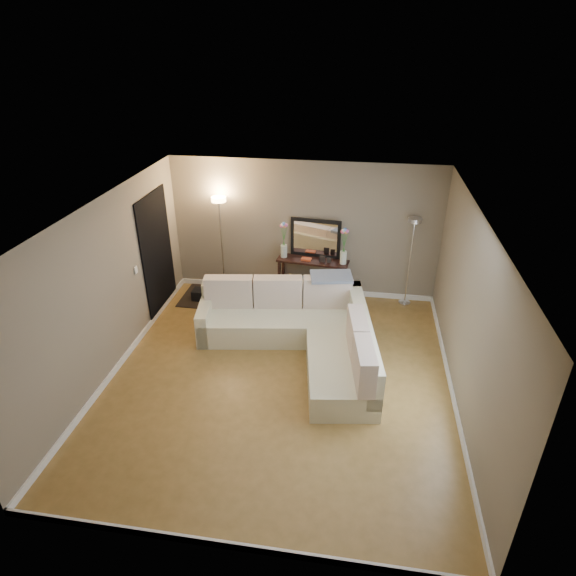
# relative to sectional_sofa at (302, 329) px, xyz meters

# --- Properties ---
(floor) EXTENTS (5.00, 5.50, 0.01)m
(floor) POSITION_rel_sectional_sofa_xyz_m (-0.23, -0.82, -0.36)
(floor) COLOR olive
(floor) RESTS_ON ground
(ceiling) EXTENTS (5.00, 5.50, 0.01)m
(ceiling) POSITION_rel_sectional_sofa_xyz_m (-0.23, -0.82, 2.25)
(ceiling) COLOR white
(ceiling) RESTS_ON ground
(wall_back) EXTENTS (5.00, 0.02, 2.60)m
(wall_back) POSITION_rel_sectional_sofa_xyz_m (-0.23, 1.94, 0.95)
(wall_back) COLOR gray
(wall_back) RESTS_ON ground
(wall_front) EXTENTS (5.00, 0.02, 2.60)m
(wall_front) POSITION_rel_sectional_sofa_xyz_m (-0.23, -3.58, 0.95)
(wall_front) COLOR gray
(wall_front) RESTS_ON ground
(wall_left) EXTENTS (0.02, 5.50, 2.60)m
(wall_left) POSITION_rel_sectional_sofa_xyz_m (-2.74, -0.82, 0.95)
(wall_left) COLOR gray
(wall_left) RESTS_ON ground
(wall_right) EXTENTS (0.02, 5.50, 2.60)m
(wall_right) POSITION_rel_sectional_sofa_xyz_m (2.28, -0.82, 0.95)
(wall_right) COLOR gray
(wall_right) RESTS_ON ground
(baseboard_back) EXTENTS (5.00, 0.03, 0.10)m
(baseboard_back) POSITION_rel_sectional_sofa_xyz_m (-0.23, 1.91, -0.30)
(baseboard_back) COLOR white
(baseboard_back) RESTS_ON ground
(baseboard_front) EXTENTS (5.00, 0.03, 0.10)m
(baseboard_front) POSITION_rel_sectional_sofa_xyz_m (-0.23, -3.56, -0.30)
(baseboard_front) COLOR white
(baseboard_front) RESTS_ON ground
(baseboard_left) EXTENTS (0.03, 5.50, 0.10)m
(baseboard_left) POSITION_rel_sectional_sofa_xyz_m (-2.72, -0.82, -0.30)
(baseboard_left) COLOR white
(baseboard_left) RESTS_ON ground
(baseboard_right) EXTENTS (0.03, 5.50, 0.10)m
(baseboard_right) POSITION_rel_sectional_sofa_xyz_m (2.25, -0.82, -0.30)
(baseboard_right) COLOR white
(baseboard_right) RESTS_ON ground
(doorway) EXTENTS (0.02, 1.20, 2.20)m
(doorway) POSITION_rel_sectional_sofa_xyz_m (-2.71, 0.88, 0.75)
(doorway) COLOR black
(doorway) RESTS_ON ground
(switch_plate) EXTENTS (0.02, 0.08, 0.12)m
(switch_plate) POSITION_rel_sectional_sofa_xyz_m (-2.71, 0.03, 0.85)
(switch_plate) COLOR white
(switch_plate) RESTS_ON ground
(sectional_sofa) EXTENTS (3.07, 2.71, 0.96)m
(sectional_sofa) POSITION_rel_sectional_sofa_xyz_m (0.00, 0.00, 0.00)
(sectional_sofa) COLOR beige
(sectional_sofa) RESTS_ON floor
(throw_blanket) EXTENTS (0.75, 0.53, 0.09)m
(throw_blanket) POSITION_rel_sectional_sofa_xyz_m (0.38, 0.73, 0.61)
(throw_blanket) COLOR slate
(throw_blanket) RESTS_ON sectional_sofa
(console_table) EXTENTS (1.36, 0.50, 0.82)m
(console_table) POSITION_rel_sectional_sofa_xyz_m (-0.11, 1.68, 0.11)
(console_table) COLOR black
(console_table) RESTS_ON floor
(leaning_mirror) EXTENTS (0.94, 0.15, 0.74)m
(leaning_mirror) POSITION_rel_sectional_sofa_xyz_m (-0.00, 1.84, 0.83)
(leaning_mirror) COLOR black
(leaning_mirror) RESTS_ON console_table
(table_decor) EXTENTS (0.57, 0.15, 0.13)m
(table_decor) POSITION_rel_sectional_sofa_xyz_m (-0.03, 1.63, 0.49)
(table_decor) COLOR #C14622
(table_decor) RESTS_ON console_table
(flower_vase_left) EXTENTS (0.16, 0.14, 0.70)m
(flower_vase_left) POSITION_rel_sectional_sofa_xyz_m (-0.58, 1.73, 0.75)
(flower_vase_left) COLOR silver
(flower_vase_left) RESTS_ON console_table
(flower_vase_right) EXTENTS (0.16, 0.14, 0.70)m
(flower_vase_right) POSITION_rel_sectional_sofa_xyz_m (0.54, 1.61, 0.75)
(flower_vase_right) COLOR silver
(flower_vase_right) RESTS_ON console_table
(floor_lamp_lit) EXTENTS (0.27, 0.27, 1.91)m
(floor_lamp_lit) POSITION_rel_sectional_sofa_xyz_m (-1.79, 1.77, 1.00)
(floor_lamp_lit) COLOR silver
(floor_lamp_lit) RESTS_ON floor
(floor_lamp_unlit) EXTENTS (0.26, 0.26, 1.71)m
(floor_lamp_unlit) POSITION_rel_sectional_sofa_xyz_m (1.74, 1.75, 0.85)
(floor_lamp_unlit) COLOR silver
(floor_lamp_unlit) RESTS_ON floor
(charcoal_rug) EXTENTS (1.26, 0.95, 0.02)m
(charcoal_rug) POSITION_rel_sectional_sofa_xyz_m (-1.90, 1.40, -0.35)
(charcoal_rug) COLOR black
(charcoal_rug) RESTS_ON floor
(black_bag) EXTENTS (0.36, 0.25, 0.23)m
(black_bag) POSITION_rel_sectional_sofa_xyz_m (-2.11, 1.30, -0.26)
(black_bag) COLOR black
(black_bag) RESTS_ON charcoal_rug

